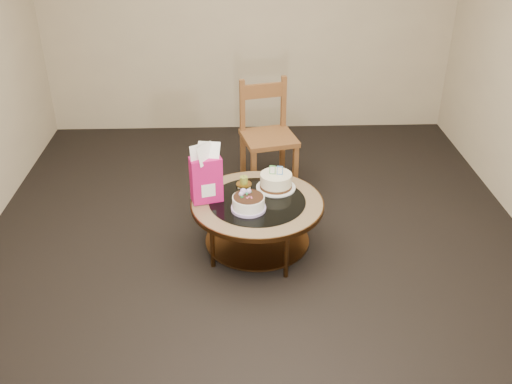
{
  "coord_description": "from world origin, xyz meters",
  "views": [
    {
      "loc": [
        -0.14,
        -3.74,
        2.67
      ],
      "look_at": [
        -0.01,
        0.02,
        0.52
      ],
      "focal_mm": 40.0,
      "sensor_mm": 36.0,
      "label": 1
    }
  ],
  "objects_px": {
    "decorated_cake": "(248,203)",
    "cream_cake": "(276,181)",
    "gift_bag": "(206,173)",
    "coffee_table": "(257,210)",
    "dining_chair": "(268,135)"
  },
  "relations": [
    {
      "from": "dining_chair",
      "to": "decorated_cake",
      "type": "bearing_deg",
      "value": -112.81
    },
    {
      "from": "cream_cake",
      "to": "dining_chair",
      "type": "height_order",
      "value": "dining_chair"
    },
    {
      "from": "gift_bag",
      "to": "decorated_cake",
      "type": "bearing_deg",
      "value": -41.14
    },
    {
      "from": "decorated_cake",
      "to": "gift_bag",
      "type": "height_order",
      "value": "gift_bag"
    },
    {
      "from": "coffee_table",
      "to": "decorated_cake",
      "type": "distance_m",
      "value": 0.19
    },
    {
      "from": "gift_bag",
      "to": "dining_chair",
      "type": "height_order",
      "value": "dining_chair"
    },
    {
      "from": "coffee_table",
      "to": "cream_cake",
      "type": "height_order",
      "value": "cream_cake"
    },
    {
      "from": "dining_chair",
      "to": "coffee_table",
      "type": "bearing_deg",
      "value": -110.23
    },
    {
      "from": "cream_cake",
      "to": "dining_chair",
      "type": "distance_m",
      "value": 0.92
    },
    {
      "from": "decorated_cake",
      "to": "gift_bag",
      "type": "xyz_separation_m",
      "value": [
        -0.31,
        0.15,
        0.18
      ]
    },
    {
      "from": "coffee_table",
      "to": "cream_cake",
      "type": "relative_size",
      "value": 3.27
    },
    {
      "from": "coffee_table",
      "to": "gift_bag",
      "type": "bearing_deg",
      "value": 175.73
    },
    {
      "from": "decorated_cake",
      "to": "cream_cake",
      "type": "xyz_separation_m",
      "value": [
        0.23,
        0.31,
        0.01
      ]
    },
    {
      "from": "decorated_cake",
      "to": "gift_bag",
      "type": "relative_size",
      "value": 0.57
    },
    {
      "from": "cream_cake",
      "to": "gift_bag",
      "type": "height_order",
      "value": "gift_bag"
    }
  ]
}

